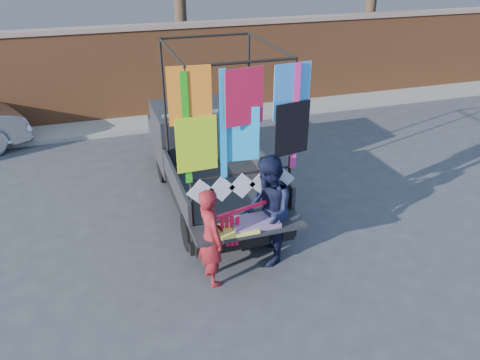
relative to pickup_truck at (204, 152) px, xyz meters
name	(u,v)px	position (x,y,z in m)	size (l,w,h in m)	color
ground	(228,246)	(-0.15, -2.19, -0.81)	(90.00, 90.00, 0.00)	#38383A
brick_wall	(157,71)	(-0.15, 4.81, 0.52)	(30.00, 0.45, 2.61)	brown
curb	(165,121)	(-0.15, 4.11, -0.75)	(30.00, 1.20, 0.12)	gray
pickup_truck	(204,152)	(0.00, 0.00, 0.00)	(2.04, 5.12, 3.22)	black
woman	(211,237)	(-0.62, -2.95, -0.02)	(0.58, 0.38, 1.58)	maroon
man	(268,211)	(0.36, -2.72, 0.10)	(0.88, 0.69, 1.82)	#141732
streamer_bundle	(234,222)	(-0.23, -2.85, 0.10)	(0.91, 0.26, 0.64)	red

